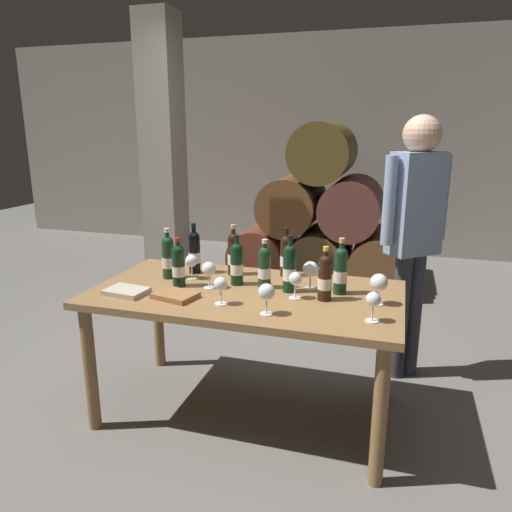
% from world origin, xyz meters
% --- Properties ---
extents(ground_plane, '(14.00, 14.00, 0.00)m').
position_xyz_m(ground_plane, '(0.00, 0.00, 0.00)').
color(ground_plane, '#66635E').
extents(cellar_back_wall, '(10.00, 0.24, 2.80)m').
position_xyz_m(cellar_back_wall, '(0.00, 4.20, 1.40)').
color(cellar_back_wall, gray).
rests_on(cellar_back_wall, ground_plane).
extents(barrel_stack, '(1.86, 0.90, 1.69)m').
position_xyz_m(barrel_stack, '(0.00, 2.60, 0.66)').
color(barrel_stack, brown).
rests_on(barrel_stack, ground_plane).
extents(stone_pillar, '(0.32, 0.32, 2.60)m').
position_xyz_m(stone_pillar, '(-1.30, 1.60, 1.30)').
color(stone_pillar, gray).
rests_on(stone_pillar, ground_plane).
extents(dining_table, '(1.70, 0.90, 0.76)m').
position_xyz_m(dining_table, '(0.00, 0.00, 0.67)').
color(dining_table, olive).
rests_on(dining_table, ground_plane).
extents(wine_bottle_0, '(0.07, 0.07, 0.32)m').
position_xyz_m(wine_bottle_0, '(-0.41, 0.24, 0.90)').
color(wine_bottle_0, black).
rests_on(wine_bottle_0, dining_table).
extents(wine_bottle_1, '(0.07, 0.07, 0.32)m').
position_xyz_m(wine_bottle_1, '(0.23, 0.06, 0.90)').
color(wine_bottle_1, black).
rests_on(wine_bottle_1, dining_table).
extents(wine_bottle_2, '(0.07, 0.07, 0.29)m').
position_xyz_m(wine_bottle_2, '(0.44, -0.01, 0.89)').
color(wine_bottle_2, black).
rests_on(wine_bottle_2, dining_table).
extents(wine_bottle_3, '(0.07, 0.07, 0.31)m').
position_xyz_m(wine_bottle_3, '(-0.17, 0.28, 0.89)').
color(wine_bottle_3, black).
rests_on(wine_bottle_3, dining_table).
extents(wine_bottle_4, '(0.07, 0.07, 0.30)m').
position_xyz_m(wine_bottle_4, '(0.15, 0.34, 0.89)').
color(wine_bottle_4, black).
rests_on(wine_bottle_4, dining_table).
extents(wine_bottle_5, '(0.07, 0.07, 0.28)m').
position_xyz_m(wine_bottle_5, '(0.08, 0.09, 0.88)').
color(wine_bottle_5, '#19381E').
rests_on(wine_bottle_5, dining_table).
extents(wine_bottle_6, '(0.07, 0.07, 0.31)m').
position_xyz_m(wine_bottle_6, '(0.50, 0.11, 0.89)').
color(wine_bottle_6, '#19381E').
rests_on(wine_bottle_6, dining_table).
extents(wine_bottle_7, '(0.07, 0.07, 0.31)m').
position_xyz_m(wine_bottle_7, '(-0.52, 0.10, 0.89)').
color(wine_bottle_7, '#19381E').
rests_on(wine_bottle_7, dining_table).
extents(wine_bottle_8, '(0.07, 0.07, 0.28)m').
position_xyz_m(wine_bottle_8, '(-0.39, -0.03, 0.88)').
color(wine_bottle_8, black).
rests_on(wine_bottle_8, dining_table).
extents(wine_bottle_9, '(0.07, 0.07, 0.29)m').
position_xyz_m(wine_bottle_9, '(-0.08, 0.10, 0.89)').
color(wine_bottle_9, black).
rests_on(wine_bottle_9, dining_table).
extents(wine_glass_0, '(0.07, 0.07, 0.15)m').
position_xyz_m(wine_glass_0, '(0.29, -0.04, 0.86)').
color(wine_glass_0, white).
rests_on(wine_glass_0, dining_table).
extents(wine_glass_1, '(0.07, 0.07, 0.15)m').
position_xyz_m(wine_glass_1, '(-0.06, -0.23, 0.86)').
color(wine_glass_1, white).
rests_on(wine_glass_1, dining_table).
extents(wine_glass_2, '(0.08, 0.08, 0.16)m').
position_xyz_m(wine_glass_2, '(0.20, -0.30, 0.87)').
color(wine_glass_2, white).
rests_on(wine_glass_2, dining_table).
extents(wine_glass_3, '(0.07, 0.07, 0.15)m').
position_xyz_m(wine_glass_3, '(0.70, -0.24, 0.86)').
color(wine_glass_3, white).
rests_on(wine_glass_3, dining_table).
extents(wine_glass_4, '(0.07, 0.07, 0.15)m').
position_xyz_m(wine_glass_4, '(-0.38, 0.12, 0.87)').
color(wine_glass_4, white).
rests_on(wine_glass_4, dining_table).
extents(wine_glass_5, '(0.09, 0.09, 0.16)m').
position_xyz_m(wine_glass_5, '(0.71, 0.00, 0.87)').
color(wine_glass_5, white).
rests_on(wine_glass_5, dining_table).
extents(wine_glass_6, '(0.09, 0.09, 0.16)m').
position_xyz_m(wine_glass_6, '(0.34, 0.14, 0.87)').
color(wine_glass_6, white).
rests_on(wine_glass_6, dining_table).
extents(wine_glass_7, '(0.08, 0.08, 0.15)m').
position_xyz_m(wine_glass_7, '(-0.21, -0.01, 0.87)').
color(wine_glass_7, white).
rests_on(wine_glass_7, dining_table).
extents(tasting_notebook, '(0.24, 0.18, 0.03)m').
position_xyz_m(tasting_notebook, '(-0.61, -0.23, 0.77)').
color(tasting_notebook, '#B2A893').
rests_on(tasting_notebook, dining_table).
extents(leather_ledger, '(0.25, 0.21, 0.03)m').
position_xyz_m(leather_ledger, '(-0.32, -0.21, 0.77)').
color(leather_ledger, '#936038').
rests_on(leather_ledger, dining_table).
extents(sommelier_presenting, '(0.40, 0.35, 1.72)m').
position_xyz_m(sommelier_presenting, '(0.88, 0.75, 1.04)').
color(sommelier_presenting, '#383842').
rests_on(sommelier_presenting, ground_plane).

